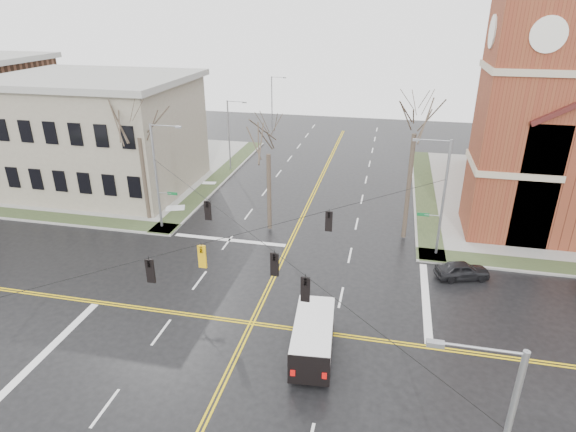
% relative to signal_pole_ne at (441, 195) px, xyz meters
% --- Properties ---
extents(ground, '(120.00, 120.00, 0.00)m').
position_rel_signal_pole_ne_xyz_m(ground, '(-11.32, -11.50, -4.95)').
color(ground, black).
rests_on(ground, ground).
extents(sidewalks, '(80.00, 80.00, 0.17)m').
position_rel_signal_pole_ne_xyz_m(sidewalks, '(-11.32, -11.50, -4.87)').
color(sidewalks, gray).
rests_on(sidewalks, ground).
extents(road_markings, '(100.00, 100.00, 0.01)m').
position_rel_signal_pole_ne_xyz_m(road_markings, '(-11.32, -11.50, -4.94)').
color(road_markings, gold).
rests_on(road_markings, ground).
extents(civic_building_a, '(18.00, 14.00, 11.00)m').
position_rel_signal_pole_ne_xyz_m(civic_building_a, '(-33.32, 8.50, 0.55)').
color(civic_building_a, gray).
rests_on(civic_building_a, ground).
extents(signal_pole_ne, '(2.75, 0.22, 9.00)m').
position_rel_signal_pole_ne_xyz_m(signal_pole_ne, '(0.00, 0.00, 0.00)').
color(signal_pole_ne, gray).
rests_on(signal_pole_ne, ground).
extents(signal_pole_nw, '(2.75, 0.22, 9.00)m').
position_rel_signal_pole_ne_xyz_m(signal_pole_nw, '(-22.64, 0.00, 0.00)').
color(signal_pole_nw, gray).
rests_on(signal_pole_nw, ground).
extents(span_wires, '(23.02, 23.02, 0.03)m').
position_rel_signal_pole_ne_xyz_m(span_wires, '(-11.32, -11.50, 1.25)').
color(span_wires, black).
rests_on(span_wires, ground).
extents(traffic_signals, '(8.21, 8.26, 1.30)m').
position_rel_signal_pole_ne_xyz_m(traffic_signals, '(-11.32, -12.17, 0.50)').
color(traffic_signals, black).
rests_on(traffic_signals, ground).
extents(streetlight_north_a, '(2.30, 0.20, 8.00)m').
position_rel_signal_pole_ne_xyz_m(streetlight_north_a, '(-21.97, 16.50, -0.48)').
color(streetlight_north_a, gray).
rests_on(streetlight_north_a, ground).
extents(streetlight_north_b, '(2.30, 0.20, 8.00)m').
position_rel_signal_pole_ne_xyz_m(streetlight_north_b, '(-21.97, 36.50, -0.48)').
color(streetlight_north_b, gray).
rests_on(streetlight_north_b, ground).
extents(cargo_van, '(2.59, 5.63, 2.08)m').
position_rel_signal_pole_ne_xyz_m(cargo_van, '(-7.22, -13.28, -3.72)').
color(cargo_van, silver).
rests_on(cargo_van, ground).
extents(parked_car_a, '(4.05, 2.55, 1.28)m').
position_rel_signal_pole_ne_xyz_m(parked_car_a, '(1.74, -3.22, -4.31)').
color(parked_car_a, black).
rests_on(parked_car_a, ground).
extents(tree_nw_far, '(4.00, 4.00, 11.03)m').
position_rel_signal_pole_ne_xyz_m(tree_nw_far, '(-24.78, 1.48, 3.04)').
color(tree_nw_far, '#3E3527').
rests_on(tree_nw_far, ground).
extents(tree_nw_near, '(4.00, 4.00, 9.87)m').
position_rel_signal_pole_ne_xyz_m(tree_nw_near, '(-13.57, 1.68, 2.21)').
color(tree_nw_near, '#3E3527').
rests_on(tree_nw_near, ground).
extents(tree_ne, '(4.00, 4.00, 13.02)m').
position_rel_signal_pole_ne_xyz_m(tree_ne, '(-2.29, 2.41, 4.45)').
color(tree_ne, '#3E3527').
rests_on(tree_ne, ground).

